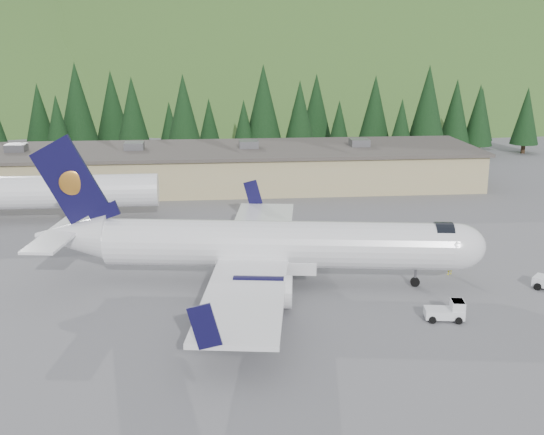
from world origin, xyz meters
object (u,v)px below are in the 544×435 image
Objects in this scene: second_airliner at (28,191)px; baggage_tug_a at (448,311)px; terminal_building at (211,167)px; ramp_worker at (450,265)px; airliner at (266,246)px.

baggage_tug_a is (36.05, -30.37, -2.68)m from second_airliner.
ramp_worker is at bearing -62.21° from terminal_building.
terminal_building is at bearing 118.40° from baggage_tug_a.
baggage_tug_a is 49.14m from terminal_building.
terminal_building reaches higher than ramp_worker.
second_airliner reaches higher than ramp_worker.
ramp_worker is (15.62, 0.69, -2.38)m from airliner.
airliner is 12.56× the size of baggage_tug_a.
airliner is 1.32× the size of second_airliner.
second_airliner is at bearing 149.10° from baggage_tug_a.
airliner is at bearing -25.39° from ramp_worker.
terminal_building is 42.03m from ramp_worker.
second_airliner is at bearing -141.22° from terminal_building.
second_airliner reaches higher than baggage_tug_a.
terminal_building is at bearing -90.12° from ramp_worker.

